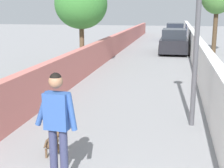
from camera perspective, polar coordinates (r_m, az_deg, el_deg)
ground_plane at (r=16.42m, az=6.46°, el=3.52°), size 80.00×80.00×0.00m
wall_left at (r=14.78m, az=-3.51°, el=4.89°), size 48.00×0.30×1.22m
fence_right at (r=14.31m, az=15.44°, el=4.68°), size 48.00×0.30×1.49m
tree_left_mid at (r=15.81m, az=-5.61°, el=14.14°), size 2.56×2.56×4.23m
person_skateboarder at (r=4.98m, az=-9.87°, el=-6.23°), size 0.25×0.71×1.78m
dog at (r=6.35m, az=-10.66°, el=-10.16°), size 1.33×0.66×1.06m
car_near at (r=21.19m, az=11.11°, el=7.51°), size 4.35×1.80×1.54m
car_far at (r=30.12m, az=11.29°, el=9.17°), size 4.15×1.80×1.54m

